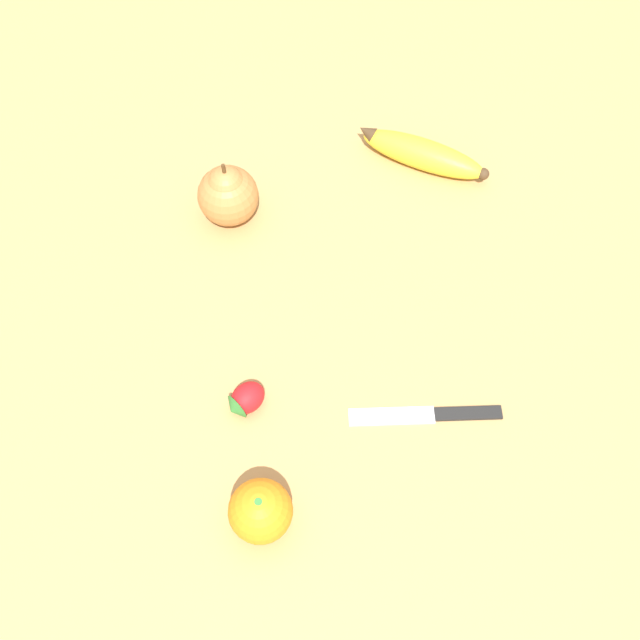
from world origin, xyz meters
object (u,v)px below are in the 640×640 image
strawberry (245,400)px  banana (422,154)px  pear (228,194)px  paring_knife (431,414)px  orange (261,511)px

strawberry → banana: bearing=-165.6°
pear → paring_knife: (-0.12, 0.37, -0.04)m
pear → paring_knife: size_ratio=0.57×
pear → banana: bearing=176.8°
paring_knife → pear: bearing=38.5°
pear → strawberry: (0.08, 0.28, -0.03)m
strawberry → paring_knife: bearing=132.8°
pear → strawberry: pear is taller
orange → strawberry: (-0.03, -0.13, -0.02)m
strawberry → orange: bearing=56.2°
orange → banana: bearing=-134.3°
pear → paring_knife: bearing=108.2°
banana → orange: (0.39, 0.40, 0.01)m
strawberry → paring_knife: (-0.20, 0.09, -0.01)m
paring_knife → strawberry: bearing=84.8°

